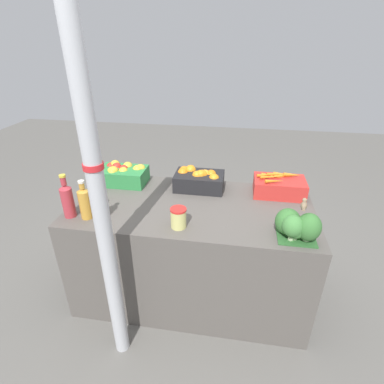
{
  "coord_description": "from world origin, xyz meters",
  "views": [
    {
      "loc": [
        0.29,
        -1.81,
        1.86
      ],
      "look_at": [
        0.0,
        0.0,
        0.9
      ],
      "focal_mm": 28.0,
      "sensor_mm": 36.0,
      "label": 1
    }
  ],
  "objects": [
    {
      "name": "apple_crate",
      "position": [
        -0.6,
        0.27,
        0.88
      ],
      "size": [
        0.37,
        0.24,
        0.16
      ],
      "color": "#2D8442",
      "rests_on": "market_table"
    },
    {
      "name": "support_pole",
      "position": [
        -0.38,
        -0.59,
        1.2
      ],
      "size": [
        0.1,
        0.1,
        2.39
      ],
      "color": "#B7BABF",
      "rests_on": "ground_plane"
    },
    {
      "name": "pickle_jar",
      "position": [
        -0.04,
        -0.29,
        0.87
      ],
      "size": [
        0.1,
        0.1,
        0.13
      ],
      "color": "#D1CC75",
      "rests_on": "market_table"
    },
    {
      "name": "juice_bottle_cloudy",
      "position": [
        -0.55,
        -0.28,
        0.9
      ],
      "size": [
        0.06,
        0.06,
        0.23
      ],
      "color": "beige",
      "rests_on": "market_table"
    },
    {
      "name": "juice_bottle_amber",
      "position": [
        -0.65,
        -0.28,
        0.92
      ],
      "size": [
        0.08,
        0.08,
        0.27
      ],
      "color": "gold",
      "rests_on": "market_table"
    },
    {
      "name": "sparrow_bird",
      "position": [
        0.68,
        -0.26,
        1.02
      ],
      "size": [
        0.05,
        0.13,
        0.05
      ],
      "rotation": [
        0.0,
        0.0,
        1.36
      ],
      "color": "#4C3D2D",
      "rests_on": "broccoli_pile"
    },
    {
      "name": "broccoli_pile",
      "position": [
        0.66,
        -0.3,
        0.89
      ],
      "size": [
        0.25,
        0.2,
        0.19
      ],
      "color": "#2D602D",
      "rests_on": "market_table"
    },
    {
      "name": "ground_plane",
      "position": [
        0.0,
        0.0,
        0.0
      ],
      "size": [
        10.0,
        10.0,
        0.0
      ],
      "primitive_type": "plane",
      "color": "#605E59"
    },
    {
      "name": "juice_bottle_ruby",
      "position": [
        -0.77,
        -0.28,
        0.93
      ],
      "size": [
        0.08,
        0.08,
        0.3
      ],
      "color": "#B2333D",
      "rests_on": "market_table"
    },
    {
      "name": "carrot_crate",
      "position": [
        0.61,
        0.26,
        0.87
      ],
      "size": [
        0.37,
        0.24,
        0.16
      ],
      "color": "red",
      "rests_on": "market_table"
    },
    {
      "name": "market_table",
      "position": [
        0.0,
        0.0,
        0.4
      ],
      "size": [
        1.69,
        0.84,
        0.8
      ],
      "primitive_type": "cube",
      "color": "#56514C",
      "rests_on": "ground_plane"
    },
    {
      "name": "orange_crate",
      "position": [
        0.01,
        0.26,
        0.88
      ],
      "size": [
        0.37,
        0.24,
        0.16
      ],
      "color": "black",
      "rests_on": "market_table"
    }
  ]
}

